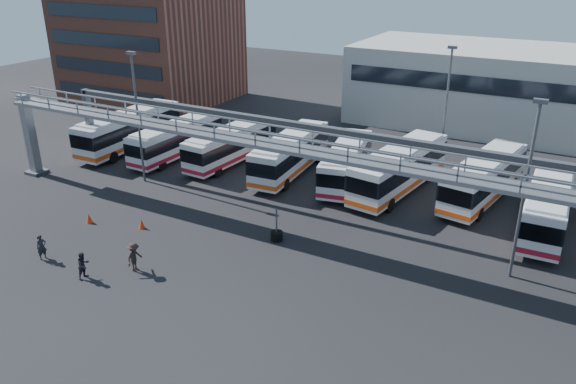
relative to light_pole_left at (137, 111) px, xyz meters
The scene contains 21 objects.
ground 18.78m from the light_pole_left, 26.57° to the right, with size 140.00×140.00×0.00m, color black.
gantry 16.14m from the light_pole_left, ahead, with size 51.40×5.15×7.10m.
apartment_building 28.52m from the light_pole_left, 129.29° to the left, with size 18.00×15.00×16.00m, color brown.
warehouse 41.07m from the light_pole_left, 46.97° to the left, with size 42.00×14.00×8.00m, color #9E9E99.
light_pole_left is the anchor object (origin of this frame).
light_pole_mid 28.02m from the light_pole_left, ahead, with size 0.70×0.35×10.21m.
light_pole_back 24.41m from the light_pole_left, 34.99° to the left, with size 0.70×0.35×10.21m.
bus_0 9.33m from the light_pole_left, 139.93° to the left, with size 3.05×11.67×3.52m.
bus_1 7.17m from the light_pole_left, 102.90° to the left, with size 2.58×10.34×3.13m.
bus_2 8.82m from the light_pole_left, 61.19° to the left, with size 3.04×10.40×3.12m.
bus_3 12.46m from the light_pole_left, 36.89° to the left, with size 3.32×10.96×3.28m.
bus_4 16.59m from the light_pole_left, 28.09° to the left, with size 4.29×10.35×3.06m.
bus_5 20.39m from the light_pole_left, 22.63° to the left, with size 4.24×11.75×3.49m.
bus_6 26.35m from the light_pole_left, 20.34° to the left, with size 4.27×11.18×3.32m.
bus_7 29.92m from the light_pole_left, 12.10° to the left, with size 2.71×10.80×3.27m.
pedestrian_a 13.71m from the light_pole_left, 75.44° to the right, with size 0.58×0.38×1.59m, color black.
pedestrian_b 15.33m from the light_pole_left, 61.00° to the right, with size 0.78×0.61×1.60m, color black.
pedestrian_c 14.83m from the light_pole_left, 50.04° to the right, with size 1.15×0.66×1.77m, color #2C201D.
cone_left 9.48m from the light_pole_left, 75.79° to the right, with size 0.43×0.43×0.69m, color red.
cone_right 10.12m from the light_pole_left, 49.17° to the right, with size 0.41×0.41×0.66m, color red.
tire_stack 15.69m from the light_pole_left, 14.25° to the right, with size 0.77×0.77×2.20m.
Camera 1 is at (14.15, -23.01, 16.93)m, focal length 35.00 mm.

